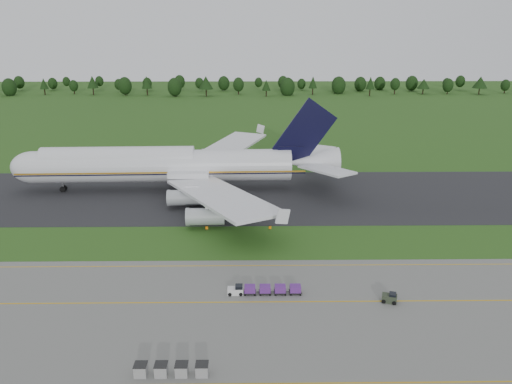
{
  "coord_description": "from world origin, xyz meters",
  "views": [
    {
      "loc": [
        1.12,
        -87.54,
        39.06
      ],
      "look_at": [
        2.25,
        2.0,
        9.45
      ],
      "focal_mm": 35.0,
      "sensor_mm": 36.0,
      "label": 1
    }
  ],
  "objects_px": {
    "utility_cart": "(389,298)",
    "uld_row": "(171,369)",
    "edge_markers": "(238,228)",
    "aircraft": "(169,165)",
    "baggage_train": "(263,289)"
  },
  "relations": [
    {
      "from": "uld_row",
      "to": "edge_markers",
      "type": "relative_size",
      "value": 0.65
    },
    {
      "from": "utility_cart",
      "to": "uld_row",
      "type": "bearing_deg",
      "value": -151.83
    },
    {
      "from": "utility_cart",
      "to": "uld_row",
      "type": "distance_m",
      "value": 34.09
    },
    {
      "from": "utility_cart",
      "to": "edge_markers",
      "type": "distance_m",
      "value": 36.91
    },
    {
      "from": "aircraft",
      "to": "uld_row",
      "type": "xyz_separation_m",
      "value": [
        10.72,
        -70.76,
        -5.76
      ]
    },
    {
      "from": "aircraft",
      "to": "utility_cart",
      "type": "xyz_separation_m",
      "value": [
        40.77,
        -54.67,
        -5.94
      ]
    },
    {
      "from": "aircraft",
      "to": "edge_markers",
      "type": "xyz_separation_m",
      "value": [
        17.66,
        -25.9,
        -6.31
      ]
    },
    {
      "from": "edge_markers",
      "to": "baggage_train",
      "type": "bearing_deg",
      "value": -80.48
    },
    {
      "from": "baggage_train",
      "to": "uld_row",
      "type": "bearing_deg",
      "value": -121.13
    },
    {
      "from": "baggage_train",
      "to": "edge_markers",
      "type": "distance_m",
      "value": 26.49
    },
    {
      "from": "baggage_train",
      "to": "aircraft",
      "type": "bearing_deg",
      "value": 112.96
    },
    {
      "from": "edge_markers",
      "to": "utility_cart",
      "type": "bearing_deg",
      "value": -51.22
    },
    {
      "from": "uld_row",
      "to": "edge_markers",
      "type": "xyz_separation_m",
      "value": [
        6.94,
        44.86,
        -0.55
      ]
    },
    {
      "from": "aircraft",
      "to": "uld_row",
      "type": "bearing_deg",
      "value": -81.39
    },
    {
      "from": "utility_cart",
      "to": "uld_row",
      "type": "xyz_separation_m",
      "value": [
        -30.06,
        -16.09,
        0.18
      ]
    }
  ]
}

